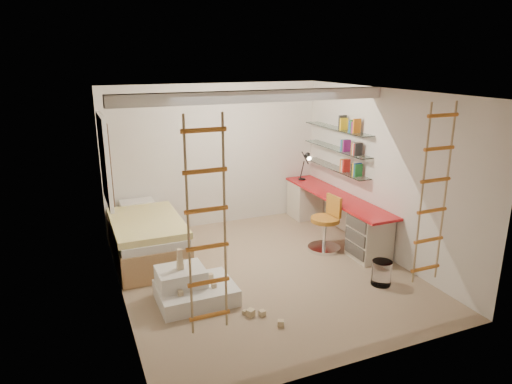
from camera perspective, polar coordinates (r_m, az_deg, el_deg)
name	(u,v)px	position (r m, az deg, el deg)	size (l,w,h in m)	color
floor	(264,272)	(6.80, 0.99, -10.00)	(4.50, 4.50, 0.00)	#978162
ceiling_beam	(256,96)	(6.38, 0.00, 11.87)	(4.00, 0.18, 0.16)	white
window_frame	(105,160)	(7.24, -18.40, 3.82)	(0.06, 1.15, 1.35)	white
window_blind	(107,160)	(7.24, -18.08, 3.86)	(0.02, 1.00, 1.20)	#4C2D1E
rope_ladder_left	(207,229)	(4.26, -6.16, -4.57)	(0.41, 0.04, 2.13)	orange
rope_ladder_right	(434,196)	(5.60, 21.32, -0.43)	(0.41, 0.04, 2.13)	orange
waste_bin	(381,273)	(6.63, 15.41, -9.72)	(0.28, 0.28, 0.35)	white
desk	(334,214)	(8.11, 9.73, -2.67)	(0.56, 2.80, 0.75)	red
shelves	(336,149)	(8.12, 10.01, 5.37)	(0.25, 1.80, 0.71)	white
bed	(146,237)	(7.38, -13.56, -5.48)	(1.02, 2.00, 0.69)	#AD7F51
task_lamp	(307,162)	(8.67, 6.33, 3.78)	(0.14, 0.36, 0.57)	black
swivel_chair	(326,230)	(7.51, 8.73, -4.76)	(0.58, 0.58, 0.90)	#B57122
play_platform	(192,288)	(6.08, -8.04, -11.81)	(0.99, 0.77, 0.43)	silver
toy_blocks	(216,287)	(5.84, -4.98, -11.77)	(1.06, 1.14, 0.70)	#CCB284
books	(337,143)	(8.10, 10.05, 6.08)	(0.14, 0.52, 0.92)	#1E722D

